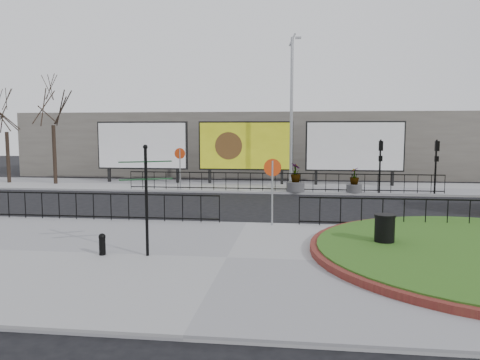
% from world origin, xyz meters
% --- Properties ---
extents(ground, '(90.00, 90.00, 0.00)m').
position_xyz_m(ground, '(0.00, 0.00, 0.00)').
color(ground, black).
rests_on(ground, ground).
extents(pavement_near, '(30.00, 10.00, 0.12)m').
position_xyz_m(pavement_near, '(0.00, -5.00, 0.06)').
color(pavement_near, gray).
rests_on(pavement_near, ground).
extents(pavement_far, '(44.00, 6.00, 0.12)m').
position_xyz_m(pavement_far, '(0.00, 12.00, 0.06)').
color(pavement_far, gray).
rests_on(pavement_far, ground).
extents(railing_near_left, '(10.00, 0.10, 1.10)m').
position_xyz_m(railing_near_left, '(-6.00, -0.30, 0.67)').
color(railing_near_left, black).
rests_on(railing_near_left, pavement_near).
extents(railing_near_right, '(9.00, 0.10, 1.10)m').
position_xyz_m(railing_near_right, '(6.50, -0.30, 0.67)').
color(railing_near_right, black).
rests_on(railing_near_right, pavement_near).
extents(railing_far, '(18.00, 0.10, 1.10)m').
position_xyz_m(railing_far, '(1.00, 9.30, 0.67)').
color(railing_far, black).
rests_on(railing_far, pavement_far).
extents(speed_sign_far, '(0.64, 0.07, 2.47)m').
position_xyz_m(speed_sign_far, '(-5.00, 9.40, 1.92)').
color(speed_sign_far, gray).
rests_on(speed_sign_far, pavement_far).
extents(speed_sign_near, '(0.64, 0.07, 2.47)m').
position_xyz_m(speed_sign_near, '(1.00, -0.40, 1.92)').
color(speed_sign_near, gray).
rests_on(speed_sign_near, pavement_near).
extents(billboard_left, '(6.20, 0.31, 4.10)m').
position_xyz_m(billboard_left, '(-8.50, 12.97, 2.60)').
color(billboard_left, black).
rests_on(billboard_left, pavement_far).
extents(billboard_mid, '(6.20, 0.31, 4.10)m').
position_xyz_m(billboard_mid, '(-1.50, 12.97, 2.60)').
color(billboard_mid, black).
rests_on(billboard_mid, pavement_far).
extents(billboard_right, '(6.20, 0.31, 4.10)m').
position_xyz_m(billboard_right, '(5.50, 12.97, 2.60)').
color(billboard_right, black).
rests_on(billboard_right, pavement_far).
extents(lamp_post, '(0.74, 0.18, 9.23)m').
position_xyz_m(lamp_post, '(1.51, 11.00, 4.83)').
color(lamp_post, gray).
rests_on(lamp_post, pavement_far).
extents(signal_pole_a, '(0.22, 0.26, 3.00)m').
position_xyz_m(signal_pole_a, '(6.50, 9.34, 2.10)').
color(signal_pole_a, black).
rests_on(signal_pole_a, pavement_far).
extents(signal_pole_b, '(0.22, 0.26, 3.00)m').
position_xyz_m(signal_pole_b, '(9.50, 9.34, 2.10)').
color(signal_pole_b, black).
rests_on(signal_pole_b, pavement_far).
extents(tree_left, '(2.00, 2.00, 7.00)m').
position_xyz_m(tree_left, '(-14.00, 11.50, 3.62)').
color(tree_left, '#2D2119').
rests_on(tree_left, pavement_far).
extents(tree_mid, '(2.00, 2.00, 6.20)m').
position_xyz_m(tree_mid, '(-17.50, 11.80, 3.22)').
color(tree_mid, '#2D2119').
rests_on(tree_mid, pavement_far).
extents(building_backdrop, '(40.00, 10.00, 5.00)m').
position_xyz_m(building_backdrop, '(0.00, 22.00, 2.50)').
color(building_backdrop, '#69635C').
rests_on(building_backdrop, ground).
extents(fingerpost_sign, '(1.40, 0.82, 3.12)m').
position_xyz_m(fingerpost_sign, '(-2.24, -5.10, 2.00)').
color(fingerpost_sign, black).
rests_on(fingerpost_sign, pavement_near).
extents(bollard, '(0.20, 0.20, 0.62)m').
position_xyz_m(bollard, '(-3.53, -5.18, 0.46)').
color(bollard, black).
rests_on(bollard, pavement_near).
extents(litter_bin, '(0.63, 0.63, 1.04)m').
position_xyz_m(litter_bin, '(4.50, -3.50, 0.64)').
color(litter_bin, black).
rests_on(litter_bin, pavement_near).
extents(planter_b, '(1.04, 1.04, 1.64)m').
position_xyz_m(planter_b, '(1.81, 9.40, 0.73)').
color(planter_b, '#4C4C4F').
rests_on(planter_b, pavement_far).
extents(planter_c, '(0.87, 0.87, 1.41)m').
position_xyz_m(planter_c, '(5.11, 9.40, 0.66)').
color(planter_c, '#4C4C4F').
rests_on(planter_c, pavement_far).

